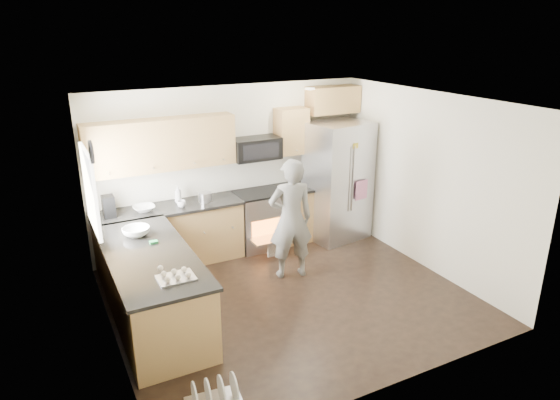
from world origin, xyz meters
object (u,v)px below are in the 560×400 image
stove_range (260,207)px  refrigerator (338,181)px  dish_rack (215,400)px  person (291,219)px

stove_range → refrigerator: (1.33, -0.24, 0.31)m
stove_range → dish_rack: stove_range is taller
person → dish_rack: size_ratio=3.06×
refrigerator → dish_rack: 4.49m
stove_range → dish_rack: bearing=-121.5°
person → dish_rack: person is taller
refrigerator → person: (-1.37, -0.90, -0.12)m
refrigerator → person: 1.65m
person → dish_rack: (-1.91, -2.04, -0.79)m
refrigerator → person: size_ratio=1.13×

